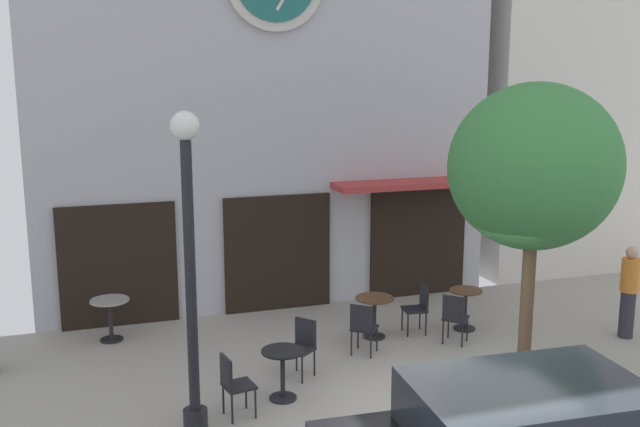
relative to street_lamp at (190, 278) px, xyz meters
name	(u,v)px	position (x,y,z in m)	size (l,w,h in m)	color
clock_building	(256,11)	(2.34, 6.14, 3.73)	(9.13, 4.37, 11.43)	#B2B2BC
street_lamp	(190,278)	(0.00, 0.00, 0.00)	(0.36, 0.36, 4.23)	black
street_tree	(535,168)	(4.95, 0.01, 1.18)	(2.54, 2.28, 4.55)	brown
cafe_table_near_curb	(110,312)	(-0.91, 3.85, -1.63)	(0.68, 0.68, 0.76)	black
cafe_table_rightmost	(283,367)	(1.37, 0.68, -1.65)	(0.62, 0.62, 0.75)	black
cafe_table_center_right	(375,309)	(3.57, 2.56, -1.63)	(0.69, 0.69, 0.75)	black
cafe_table_leftmost	(465,304)	(5.31, 2.43, -1.66)	(0.60, 0.60, 0.76)	black
cafe_chair_under_awning	(233,381)	(0.57, 0.33, -1.62)	(0.46, 0.46, 0.90)	black
cafe_chair_corner	(302,343)	(1.87, 1.38, -1.62)	(0.56, 0.56, 0.90)	black
cafe_chair_outer	(455,315)	(4.76, 1.82, -1.62)	(0.57, 0.57, 0.90)	black
cafe_chair_curbside	(419,305)	(4.41, 2.52, -1.62)	(0.44, 0.44, 0.90)	black
cafe_chair_near_lamp	(363,325)	(3.07, 1.85, -1.62)	(0.56, 0.56, 0.90)	black
pedestrian_orange	(629,291)	(7.85, 1.18, -1.29)	(0.41, 0.41, 1.67)	#2D2D38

